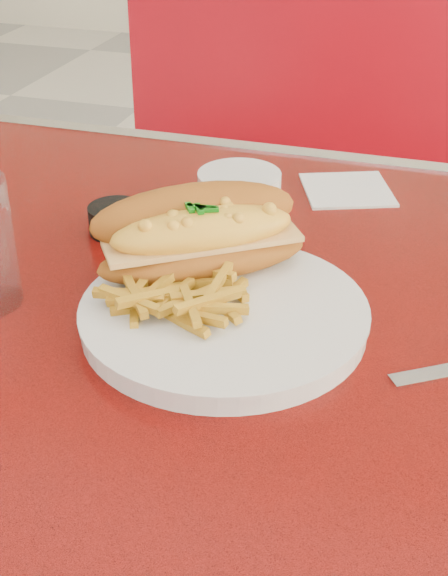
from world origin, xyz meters
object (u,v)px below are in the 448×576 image
(gravy_ramekin, at_px, (239,193))
(mac_hoagie, at_px, (200,234))
(diner_table, at_px, (304,440))
(booth_bench_far, at_px, (380,307))
(sauce_cup_left, at_px, (116,218))
(dinner_plate, at_px, (224,315))
(fork, at_px, (291,296))

(gravy_ramekin, bearing_deg, mac_hoagie, -87.06)
(diner_table, xyz_separation_m, gravy_ramekin, (-0.13, 0.18, 0.19))
(mac_hoagie, distance_m, gravy_ramekin, 0.17)
(booth_bench_far, distance_m, sauce_cup_left, 0.90)
(diner_table, relative_size, sauce_cup_left, 15.09)
(sauce_cup_left, bearing_deg, mac_hoagie, -33.23)
(diner_table, bearing_deg, booth_bench_far, 90.00)
(diner_table, xyz_separation_m, dinner_plate, (-0.07, -0.05, 0.17))
(mac_hoagie, bearing_deg, diner_table, -41.88)
(booth_bench_far, height_order, dinner_plate, booth_bench_far)
(diner_table, bearing_deg, fork, -154.65)
(dinner_plate, height_order, fork, same)
(booth_bench_far, height_order, mac_hoagie, booth_bench_far)
(diner_table, height_order, gravy_ramekin, gravy_ramekin)
(mac_hoagie, bearing_deg, sauce_cup_left, 112.06)
(dinner_plate, distance_m, fork, 0.07)
(fork, distance_m, gravy_ramekin, 0.22)
(booth_bench_far, bearing_deg, dinner_plate, -94.94)
(mac_hoagie, bearing_deg, gravy_ramekin, 58.23)
(fork, height_order, sauce_cup_left, sauce_cup_left)
(diner_table, distance_m, booth_bench_far, 0.87)
(gravy_ramekin, xyz_separation_m, sauce_cup_left, (-0.12, -0.08, -0.01))
(mac_hoagie, height_order, fork, mac_hoagie)
(booth_bench_far, height_order, fork, booth_bench_far)
(sauce_cup_left, bearing_deg, diner_table, -21.87)
(mac_hoagie, relative_size, gravy_ramekin, 2.13)
(dinner_plate, distance_m, sauce_cup_left, 0.23)
(diner_table, relative_size, fork, 9.85)
(diner_table, relative_size, gravy_ramekin, 11.43)
(booth_bench_far, distance_m, gravy_ramekin, 0.82)
(booth_bench_far, xyz_separation_m, fork, (-0.02, -0.82, 0.50))
(diner_table, distance_m, gravy_ramekin, 0.29)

